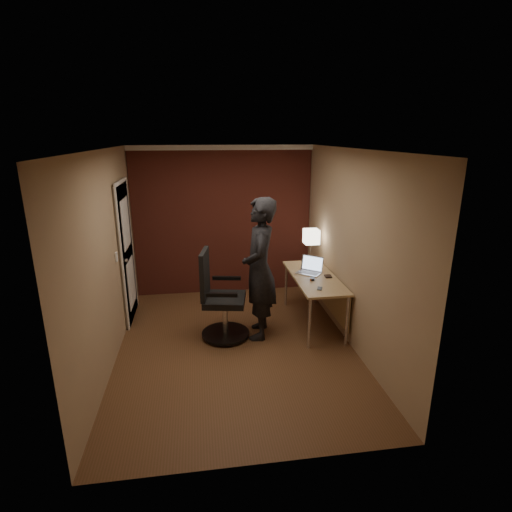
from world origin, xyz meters
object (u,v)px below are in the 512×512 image
object	(u,v)px
wallet	(328,276)
person	(260,269)
desk_lamp	(311,237)
desk	(319,284)
office_chair	(219,301)
phone	(320,288)
laptop	(310,268)
mouse	(312,279)

from	to	relation	value
wallet	person	size ratio (longest dim) A/B	0.06
desk_lamp	person	bearing A→B (deg)	-138.19
desk	office_chair	distance (m)	1.46
phone	laptop	bearing A→B (deg)	108.33
laptop	office_chair	world-z (taller)	office_chair
laptop	office_chair	bearing A→B (deg)	-164.32
desk	person	distance (m)	0.99
mouse	phone	bearing A→B (deg)	-69.78
laptop	wallet	distance (m)	0.31
phone	office_chair	distance (m)	1.35
laptop	phone	distance (m)	0.65
desk	person	xyz separation A→B (m)	(-0.90, -0.23, 0.35)
laptop	office_chair	distance (m)	1.43
desk_lamp	wallet	xyz separation A→B (m)	(0.07, -0.67, -0.41)
desk_lamp	desk	bearing A→B (deg)	-93.79
mouse	phone	distance (m)	0.34
desk	wallet	bearing A→B (deg)	-28.82
laptop	wallet	bearing A→B (deg)	-49.35
wallet	person	distance (m)	1.04
laptop	desk_lamp	bearing A→B (deg)	74.11
desk	person	size ratio (longest dim) A/B	0.79
desk_lamp	mouse	world-z (taller)	desk_lamp
desk	office_chair	world-z (taller)	office_chair
mouse	phone	xyz separation A→B (m)	(0.00, -0.34, -0.01)
mouse	office_chair	distance (m)	1.32
desk	desk_lamp	xyz separation A→B (m)	(0.04, 0.61, 0.55)
phone	desk	bearing A→B (deg)	96.76
phone	mouse	bearing A→B (deg)	113.72
mouse	person	world-z (taller)	person
desk	office_chair	xyz separation A→B (m)	(-1.44, -0.21, -0.07)
desk	wallet	xyz separation A→B (m)	(0.11, -0.06, 0.14)
desk	wallet	world-z (taller)	wallet
laptop	wallet	xyz separation A→B (m)	(0.20, -0.23, -0.05)
laptop	mouse	size ratio (longest dim) A/B	4.19
laptop	phone	size ratio (longest dim) A/B	3.65
phone	person	bearing A→B (deg)	-175.18
mouse	wallet	size ratio (longest dim) A/B	0.91
phone	person	size ratio (longest dim) A/B	0.06
desk_lamp	mouse	size ratio (longest dim) A/B	5.35
desk_lamp	phone	size ratio (longest dim) A/B	4.65
office_chair	person	xyz separation A→B (m)	(0.55, -0.01, 0.42)
desk_lamp	phone	world-z (taller)	desk_lamp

